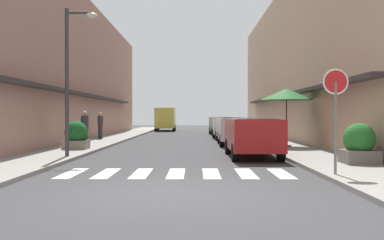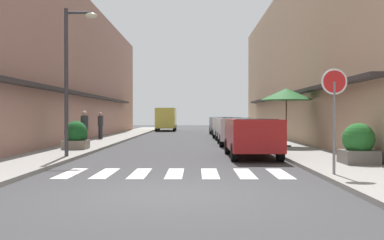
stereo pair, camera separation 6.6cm
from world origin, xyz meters
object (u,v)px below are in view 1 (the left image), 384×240
object	(u,v)px
street_lamp	(72,66)
planter_midblock	(76,136)
cafe_umbrella	(286,94)
pedestrian_walking_far	(100,125)
planter_corner	(359,145)
pedestrian_walking_near	(85,128)
parked_car_mid	(235,128)
parked_car_near	(252,133)
parked_car_distant	(221,124)
delivery_van	(166,117)
parked_car_far	(227,126)
round_street_sign	(336,93)

from	to	relation	value
street_lamp	planter_midblock	bearing A→B (deg)	102.87
cafe_umbrella	pedestrian_walking_far	distance (m)	12.41
street_lamp	planter_corner	xyz separation A→B (m)	(9.45, -2.41, -2.68)
cafe_umbrella	pedestrian_walking_near	size ratio (longest dim) A/B	1.64
street_lamp	planter_corner	distance (m)	10.12
parked_car_mid	street_lamp	xyz separation A→B (m)	(-6.60, -7.70, 2.45)
parked_car_near	street_lamp	xyz separation A→B (m)	(-6.60, -0.74, 2.45)
parked_car_near	parked_car_mid	size ratio (longest dim) A/B	0.99
parked_car_distant	pedestrian_walking_far	size ratio (longest dim) A/B	2.55
street_lamp	cafe_umbrella	xyz separation A→B (m)	(8.77, 5.01, -0.79)
street_lamp	delivery_van	bearing A→B (deg)	87.35
parked_car_mid	pedestrian_walking_near	world-z (taller)	pedestrian_walking_near
parked_car_far	round_street_sign	xyz separation A→B (m)	(1.34, -18.20, 1.22)
planter_corner	parked_car_mid	bearing A→B (deg)	105.78
cafe_umbrella	planter_midblock	bearing A→B (deg)	-170.44
street_lamp	pedestrian_walking_near	distance (m)	4.73
delivery_van	round_street_sign	size ratio (longest dim) A/B	2.06
parked_car_near	planter_midblock	distance (m)	7.84
parked_car_far	pedestrian_walking_far	xyz separation A→B (m)	(-8.11, -1.54, 0.07)
parked_car_far	delivery_van	size ratio (longest dim) A/B	0.79
parked_car_near	planter_midblock	xyz separation A→B (m)	(-7.37, 2.66, -0.23)
parked_car_distant	pedestrian_walking_near	bearing A→B (deg)	-113.90
parked_car_far	planter_midblock	bearing A→B (deg)	-126.61
cafe_umbrella	pedestrian_walking_near	xyz separation A→B (m)	(-9.33, -0.96, -1.58)
parked_car_mid	street_lamp	bearing A→B (deg)	-130.59
cafe_umbrella	pedestrian_walking_far	world-z (taller)	cafe_umbrella
parked_car_near	pedestrian_walking_near	xyz separation A→B (m)	(-7.16, 3.31, 0.08)
parked_car_mid	pedestrian_walking_far	bearing A→B (deg)	153.24
parked_car_near	pedestrian_walking_near	world-z (taller)	pedestrian_walking_near
parked_car_mid	pedestrian_walking_near	xyz separation A→B (m)	(-7.16, -3.65, 0.08)
street_lamp	pedestrian_walking_near	xyz separation A→B (m)	(-0.56, 4.05, -2.37)
parked_car_mid	delivery_van	xyz separation A→B (m)	(-5.21, 22.38, 0.48)
planter_midblock	planter_corner	bearing A→B (deg)	-29.59
parked_car_near	street_lamp	size ratio (longest dim) A/B	0.84
parked_car_mid	parked_car_far	bearing A→B (deg)	90.00
parked_car_far	pedestrian_walking_far	distance (m)	8.25
parked_car_mid	parked_car_distant	distance (m)	12.51
round_street_sign	parked_car_near	bearing A→B (deg)	103.43
round_street_sign	cafe_umbrella	bearing A→B (deg)	85.21
pedestrian_walking_far	parked_car_mid	bearing A→B (deg)	-43.34
delivery_van	cafe_umbrella	world-z (taller)	cafe_umbrella
planter_midblock	street_lamp	bearing A→B (deg)	-77.13
parked_car_mid	planter_corner	world-z (taller)	parked_car_mid
parked_car_distant	round_street_sign	bearing A→B (deg)	-86.94
parked_car_far	street_lamp	xyz separation A→B (m)	(-6.60, -13.32, 2.45)
planter_corner	delivery_van	bearing A→B (deg)	103.94
parked_car_near	delivery_van	bearing A→B (deg)	100.06
parked_car_near	cafe_umbrella	distance (m)	5.07
parked_car_distant	delivery_van	distance (m)	11.17
parked_car_near	round_street_sign	bearing A→B (deg)	-76.57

